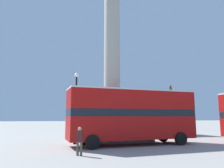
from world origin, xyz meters
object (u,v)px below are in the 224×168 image
equestrian_statue (172,120)px  pedestrian_near_lamp (80,140)px  bus_b (132,114)px  monument_column (112,81)px  street_lamp (76,107)px

equestrian_statue → pedestrian_near_lamp: (-12.75, -11.78, -0.87)m
bus_b → pedestrian_near_lamp: bearing=-145.7°
monument_column → equestrian_statue: size_ratio=3.32×
monument_column → equestrian_statue: bearing=24.9°
street_lamp → pedestrian_near_lamp: 5.86m
monument_column → equestrian_statue: (8.79, 4.07, -3.93)m
bus_b → equestrian_statue: bearing=40.4°
monument_column → pedestrian_near_lamp: 9.91m
pedestrian_near_lamp → monument_column: bearing=98.8°
equestrian_statue → pedestrian_near_lamp: size_ratio=3.85×
bus_b → pedestrian_near_lamp: 6.06m
bus_b → street_lamp: street_lamp is taller
pedestrian_near_lamp → bus_b: bearing=74.8°
bus_b → pedestrian_near_lamp: bus_b is taller
monument_column → street_lamp: bearing=-148.6°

